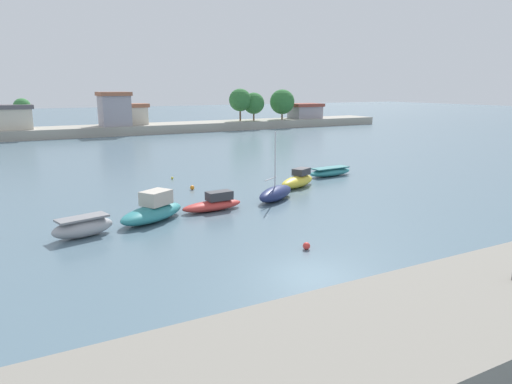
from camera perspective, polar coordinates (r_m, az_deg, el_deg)
ground_plane at (r=23.19m, az=6.18°, el=-9.76°), size 400.00×400.00×0.00m
seawall_embankment at (r=16.74m, az=25.09°, el=-15.10°), size 94.12×5.30×2.67m
moored_boat_0 at (r=30.18m, az=-20.02°, el=-3.98°), size 3.93×2.25×1.22m
moored_boat_1 at (r=32.38m, az=-12.25°, el=-2.20°), size 5.66×4.50×1.99m
moored_boat_2 at (r=34.48m, az=-5.10°, el=-1.41°), size 4.71×1.68×1.36m
moored_boat_3 at (r=37.46m, az=2.37°, el=-0.14°), size 4.79×3.85×5.42m
moored_boat_4 at (r=42.52m, az=5.04°, el=1.41°), size 4.93×3.47×1.62m
moored_boat_5 at (r=48.21m, az=8.89°, el=2.40°), size 5.11×1.84×0.88m
mooring_buoy_0 at (r=46.77m, az=-10.00°, el=1.67°), size 0.24×0.24×0.24m
mooring_buoy_2 at (r=41.68m, az=-7.65°, el=0.53°), size 0.39×0.39×0.39m
mooring_buoy_3 at (r=26.44m, az=6.06°, el=-6.44°), size 0.41×0.41×0.41m
distant_shoreline at (r=92.48m, az=-20.17°, el=7.76°), size 134.60×8.40×8.38m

